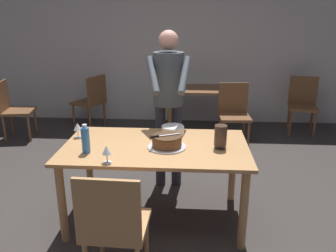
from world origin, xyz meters
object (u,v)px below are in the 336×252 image
(wine_glass_near, at_px, (78,127))
(cake_on_platter, at_px, (167,142))
(wine_glass_far, at_px, (107,150))
(background_chair_0, at_px, (13,108))
(cake_knife, at_px, (159,136))
(water_bottle, at_px, (86,140))
(main_dining_table, at_px, (156,156))
(background_table, at_px, (197,98))
(background_chair_3, at_px, (303,103))
(plate_stack, at_px, (173,130))
(hurricane_lamp, at_px, (221,137))
(person_cutting_cake, at_px, (169,93))
(chair_near_side, at_px, (114,224))
(background_chair_2, at_px, (92,100))
(background_chair_1, at_px, (234,112))

(wine_glass_near, bearing_deg, cake_on_platter, -13.24)
(wine_glass_far, bearing_deg, background_chair_0, 129.85)
(cake_on_platter, height_order, wine_glass_far, wine_glass_far)
(cake_knife, xyz_separation_m, water_bottle, (-0.61, -0.13, -0.00))
(wine_glass_near, bearing_deg, main_dining_table, -11.61)
(background_table, xyz_separation_m, background_chair_3, (1.71, 0.15, -0.09))
(plate_stack, relative_size, hurricane_lamp, 1.05)
(person_cutting_cake, xyz_separation_m, chair_near_side, (-0.28, -1.54, -0.58))
(cake_on_platter, height_order, hurricane_lamp, hurricane_lamp)
(hurricane_lamp, height_order, person_cutting_cake, person_cutting_cake)
(plate_stack, bearing_deg, cake_on_platter, -95.26)
(cake_knife, bearing_deg, main_dining_table, 117.07)
(wine_glass_near, bearing_deg, background_table, 63.86)
(wine_glass_near, bearing_deg, person_cutting_cake, 32.58)
(wine_glass_near, relative_size, background_chair_3, 0.16)
(cake_knife, relative_size, chair_near_side, 0.28)
(cake_on_platter, height_order, chair_near_side, chair_near_side)
(hurricane_lamp, height_order, background_chair_2, hurricane_lamp)
(cake_knife, bearing_deg, wine_glass_far, -139.90)
(person_cutting_cake, relative_size, background_chair_1, 1.91)
(person_cutting_cake, bearing_deg, wine_glass_near, -147.42)
(water_bottle, distance_m, hurricane_lamp, 1.16)
(hurricane_lamp, bearing_deg, main_dining_table, 176.56)
(water_bottle, height_order, background_chair_0, water_bottle)
(hurricane_lamp, xyz_separation_m, background_chair_2, (-1.93, 2.72, -0.37))
(main_dining_table, bearing_deg, hurricane_lamp, -3.44)
(person_cutting_cake, relative_size, background_table, 1.72)
(person_cutting_cake, distance_m, background_table, 1.96)
(main_dining_table, distance_m, background_chair_3, 3.44)
(hurricane_lamp, height_order, background_chair_1, hurricane_lamp)
(background_chair_1, relative_size, background_chair_3, 1.00)
(background_chair_0, bearing_deg, background_chair_3, 7.60)
(wine_glass_near, distance_m, background_chair_2, 2.62)
(wine_glass_far, bearing_deg, background_chair_1, 62.52)
(background_chair_3, bearing_deg, wine_glass_near, -138.61)
(cake_on_platter, height_order, background_chair_2, background_chair_2)
(water_bottle, distance_m, background_chair_2, 3.01)
(wine_glass_near, xyz_separation_m, background_chair_1, (1.71, 1.93, -0.36))
(cake_on_platter, xyz_separation_m, background_chair_1, (0.84, 2.13, -0.31))
(main_dining_table, xyz_separation_m, background_chair_0, (-2.43, 2.09, -0.16))
(background_chair_0, xyz_separation_m, background_chair_1, (3.37, -0.01, 0.00))
(hurricane_lamp, bearing_deg, plate_stack, 141.11)
(cake_on_platter, height_order, cake_knife, cake_knife)
(background_chair_1, bearing_deg, chair_near_side, -111.51)
(background_chair_0, height_order, background_chair_3, same)
(wine_glass_near, distance_m, chair_near_side, 1.20)
(person_cutting_cake, distance_m, background_chair_3, 2.94)
(wine_glass_near, xyz_separation_m, person_cutting_cake, (0.83, 0.53, 0.22))
(background_table, bearing_deg, water_bottle, -109.75)
(person_cutting_cake, bearing_deg, hurricane_lamp, -55.20)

